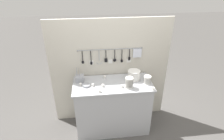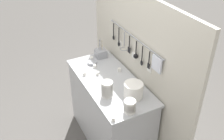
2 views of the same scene
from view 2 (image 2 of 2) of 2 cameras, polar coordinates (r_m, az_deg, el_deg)
ground_plane at (r=3.68m, az=-0.45°, el=-14.46°), size 20.00×20.00×0.00m
counter at (r=3.34m, az=-0.48°, el=-8.92°), size 1.31×0.61×0.96m
back_wall at (r=3.17m, az=4.97°, el=-0.29°), size 2.11×0.11×1.95m
bowl_stack_wide_centre at (r=2.59m, az=3.88°, el=-7.89°), size 0.12×0.12×0.14m
bowl_stack_nested_right at (r=2.76m, az=-1.08°, el=-4.18°), size 0.12×0.12×0.18m
plate_stack at (r=2.77m, az=4.68°, el=-4.39°), size 0.21×0.21×0.17m
steel_mixing_bowl at (r=3.35m, az=-4.33°, el=1.60°), size 0.12×0.12×0.03m
cutlery_caddy at (r=3.47m, az=-2.48°, el=3.67°), size 0.14×0.14×0.26m
cup_centre at (r=3.13m, az=-6.04°, el=-0.85°), size 0.04×0.04×0.04m
cup_by_caddy at (r=2.88m, az=-1.74°, el=-4.02°), size 0.04×0.04×0.04m
cup_edge_near at (r=2.52m, az=0.33°, el=-10.60°), size 0.04×0.04×0.04m
cup_beside_plates at (r=3.19m, az=1.58°, el=0.04°), size 0.04×0.04×0.04m
cup_front_right at (r=3.13m, az=-3.15°, el=-0.72°), size 0.04×0.04×0.04m
cup_front_left at (r=3.26m, az=-3.76°, el=0.84°), size 0.04×0.04×0.04m
cup_edge_far at (r=3.43m, az=-4.44°, el=2.55°), size 0.04×0.04×0.04m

